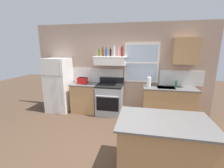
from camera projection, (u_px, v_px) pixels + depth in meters
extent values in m
plane|color=#4C3828|center=(102.00, 154.00, 2.87)|extent=(16.00, 16.00, 0.00)
cube|color=tan|center=(120.00, 69.00, 4.69)|extent=(5.40, 0.06, 2.70)
cube|color=silver|center=(85.00, 75.00, 4.92)|extent=(2.50, 0.02, 0.44)
cube|color=silver|center=(181.00, 78.00, 4.36)|extent=(1.20, 0.02, 0.44)
cube|color=white|center=(142.00, 63.00, 4.48)|extent=(1.00, 0.04, 1.15)
cube|color=silver|center=(142.00, 63.00, 4.46)|extent=(0.90, 0.01, 1.05)
cube|color=white|center=(142.00, 63.00, 4.46)|extent=(0.90, 0.02, 0.04)
cube|color=white|center=(59.00, 85.00, 4.80)|extent=(0.70, 0.68, 1.68)
cube|color=#333333|center=(52.00, 76.00, 4.39)|extent=(0.69, 0.00, 0.01)
cylinder|color=#A5A8AD|center=(62.00, 94.00, 4.43)|extent=(0.02, 0.02, 0.65)
cylinder|color=#A5A8AD|center=(60.00, 68.00, 4.25)|extent=(0.02, 0.02, 0.34)
cube|color=tan|center=(85.00, 98.00, 4.78)|extent=(0.76, 0.60, 0.88)
cube|color=#605E5B|center=(85.00, 84.00, 4.68)|extent=(0.79, 0.63, 0.03)
cube|color=red|center=(83.00, 81.00, 4.65)|extent=(0.28, 0.20, 0.19)
cube|color=black|center=(82.00, 78.00, 4.62)|extent=(0.24, 0.16, 0.01)
cube|color=black|center=(78.00, 79.00, 4.66)|extent=(0.02, 0.03, 0.02)
cube|color=#9EA0A5|center=(110.00, 100.00, 4.60)|extent=(0.76, 0.64, 0.87)
cube|color=black|center=(110.00, 86.00, 4.49)|extent=(0.76, 0.64, 0.04)
cube|color=black|center=(112.00, 80.00, 4.74)|extent=(0.76, 0.06, 0.18)
cube|color=black|center=(107.00, 104.00, 4.29)|extent=(0.65, 0.01, 0.40)
cylinder|color=silver|center=(107.00, 96.00, 4.20)|extent=(0.65, 0.03, 0.03)
cube|color=white|center=(110.00, 61.00, 4.43)|extent=(0.88, 0.48, 0.22)
cube|color=#262628|center=(109.00, 65.00, 4.23)|extent=(0.75, 0.02, 0.04)
cube|color=white|center=(110.00, 57.00, 4.40)|extent=(0.96, 0.52, 0.02)
cylinder|color=#4C601E|center=(99.00, 53.00, 4.48)|extent=(0.06, 0.06, 0.19)
cylinder|color=#4C601E|center=(99.00, 49.00, 4.46)|extent=(0.03, 0.03, 0.05)
cylinder|color=brown|center=(103.00, 52.00, 4.47)|extent=(0.07, 0.07, 0.22)
cylinder|color=brown|center=(103.00, 48.00, 4.44)|extent=(0.03, 0.03, 0.06)
cylinder|color=#1E478C|center=(106.00, 53.00, 4.39)|extent=(0.07, 0.07, 0.22)
cylinder|color=#1E478C|center=(106.00, 48.00, 4.36)|extent=(0.03, 0.03, 0.05)
cylinder|color=black|center=(110.00, 53.00, 4.41)|extent=(0.06, 0.06, 0.20)
cylinder|color=black|center=(110.00, 48.00, 4.38)|extent=(0.02, 0.02, 0.05)
cylinder|color=silver|center=(114.00, 52.00, 4.37)|extent=(0.06, 0.06, 0.27)
cylinder|color=silver|center=(114.00, 46.00, 4.34)|extent=(0.03, 0.03, 0.07)
cylinder|color=#C67F84|center=(118.00, 52.00, 4.30)|extent=(0.07, 0.07, 0.24)
cylinder|color=#C67F84|center=(118.00, 47.00, 4.26)|extent=(0.03, 0.03, 0.06)
cylinder|color=maroon|center=(122.00, 52.00, 4.30)|extent=(0.07, 0.07, 0.25)
cylinder|color=maroon|center=(122.00, 46.00, 4.27)|extent=(0.03, 0.03, 0.06)
cube|color=tan|center=(168.00, 103.00, 4.31)|extent=(1.40, 0.60, 0.88)
cube|color=#605E5B|center=(170.00, 88.00, 4.21)|extent=(1.43, 0.63, 0.03)
cube|color=#B7BABC|center=(166.00, 88.00, 4.21)|extent=(0.48, 0.36, 0.01)
cylinder|color=silver|center=(166.00, 81.00, 4.31)|extent=(0.03, 0.03, 0.28)
cylinder|color=silver|center=(166.00, 78.00, 4.20)|extent=(0.02, 0.16, 0.02)
cylinder|color=white|center=(149.00, 82.00, 4.28)|extent=(0.11, 0.11, 0.27)
cylinder|color=#268C3F|center=(176.00, 84.00, 4.25)|extent=(0.06, 0.06, 0.18)
cube|color=tan|center=(162.00, 148.00, 2.37)|extent=(1.32, 0.82, 0.88)
cube|color=#605E5B|center=(165.00, 121.00, 2.27)|extent=(1.40, 0.90, 0.03)
cube|color=tan|center=(186.00, 51.00, 4.05)|extent=(0.64, 0.32, 0.70)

